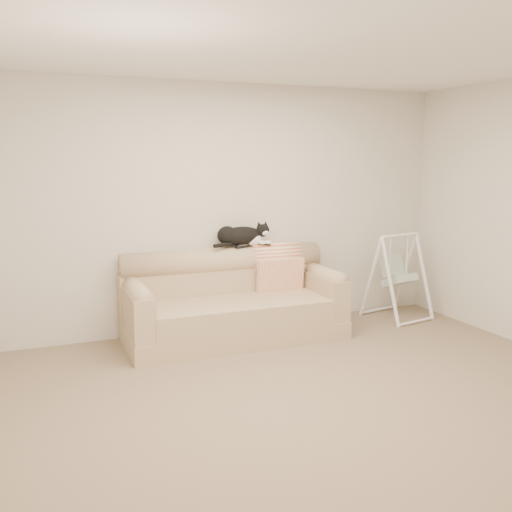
% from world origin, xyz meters
% --- Properties ---
extents(ground_plane, '(5.00, 5.00, 0.00)m').
position_xyz_m(ground_plane, '(0.00, 0.00, 0.00)').
color(ground_plane, '#715F4D').
rests_on(ground_plane, ground).
extents(room_shell, '(5.04, 4.04, 2.60)m').
position_xyz_m(room_shell, '(0.00, 0.00, 1.53)').
color(room_shell, beige).
rests_on(room_shell, ground).
extents(sofa, '(2.20, 0.93, 0.90)m').
position_xyz_m(sofa, '(-0.10, 1.62, 0.35)').
color(sofa, tan).
rests_on(sofa, ground).
extents(remote_a, '(0.19, 0.09, 0.03)m').
position_xyz_m(remote_a, '(0.10, 1.84, 0.91)').
color(remote_a, black).
rests_on(remote_a, sofa).
extents(remote_b, '(0.18, 0.09, 0.02)m').
position_xyz_m(remote_b, '(0.33, 1.83, 0.91)').
color(remote_b, black).
rests_on(remote_b, sofa).
extents(tuxedo_cat, '(0.66, 0.25, 0.26)m').
position_xyz_m(tuxedo_cat, '(0.10, 1.86, 1.02)').
color(tuxedo_cat, black).
rests_on(tuxedo_cat, sofa).
extents(throw_blanket, '(0.53, 0.38, 0.58)m').
position_xyz_m(throw_blanket, '(0.48, 1.84, 0.72)').
color(throw_blanket, '#D96045').
rests_on(throw_blanket, sofa).
extents(baby_swing, '(0.71, 0.74, 0.99)m').
position_xyz_m(baby_swing, '(1.92, 1.61, 0.49)').
color(baby_swing, white).
rests_on(baby_swing, ground).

